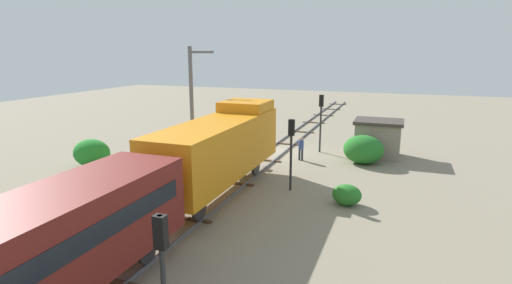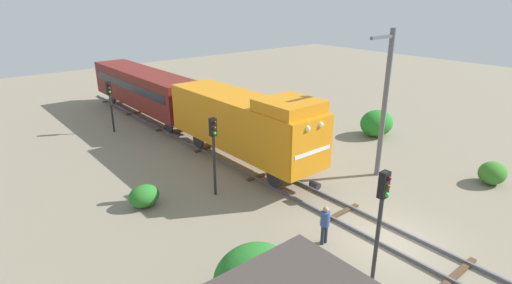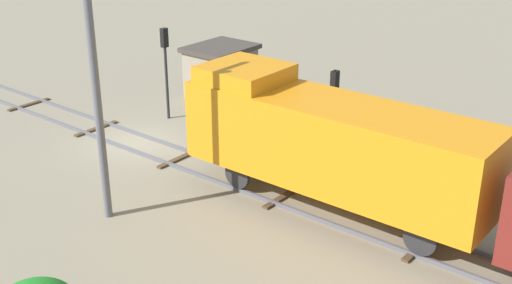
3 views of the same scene
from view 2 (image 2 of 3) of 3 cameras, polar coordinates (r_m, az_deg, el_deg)
The scene contains 13 objects.
ground_plane at distance 18.09m, azimuth 18.96°, elevation -13.10°, with size 98.94×98.94×0.00m, color gray.
railway_track at distance 18.05m, azimuth 18.99°, elevation -12.91°, with size 2.40×65.96×0.16m.
locomotive at distance 22.98m, azimuth -1.74°, elevation 2.98°, with size 2.90×11.60×4.60m.
passenger_car_leading at distance 34.21m, azimuth -15.78°, elevation 7.62°, with size 2.84×14.00×3.66m.
traffic_signal_near at distance 13.61m, azimuth 17.41°, elevation -9.38°, with size 0.32×0.34×4.49m.
traffic_signal_mid at distance 19.59m, azimuth -6.08°, elevation -0.05°, with size 0.32×0.34×4.08m.
traffic_signal_far at distance 30.91m, azimuth -20.15°, elevation 6.04°, with size 0.32×0.34×3.77m.
worker_near_track at distance 16.67m, azimuth 9.82°, elevation -11.22°, with size 0.38×0.38×1.70m.
catenary_mast at distance 22.35m, azimuth 17.86°, elevation 5.51°, with size 1.94×0.28×8.07m.
bush_near at distance 29.93m, azimuth 16.85°, elevation 2.60°, with size 2.59×2.12×1.89m, color #207C26.
bush_mid at distance 13.74m, azimuth -0.40°, elevation -18.57°, with size 2.78×2.28×2.02m, color #247226.
bush_far at distance 25.00m, azimuth 30.70°, elevation -3.83°, with size 1.68×1.37×1.22m, color #367826.
bush_back at distance 20.05m, azimuth -15.69°, elevation -7.44°, with size 1.49×1.22×1.09m, color #277226.
Camera 2 is at (-13.47, -7.25, 9.65)m, focal length 28.00 mm.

